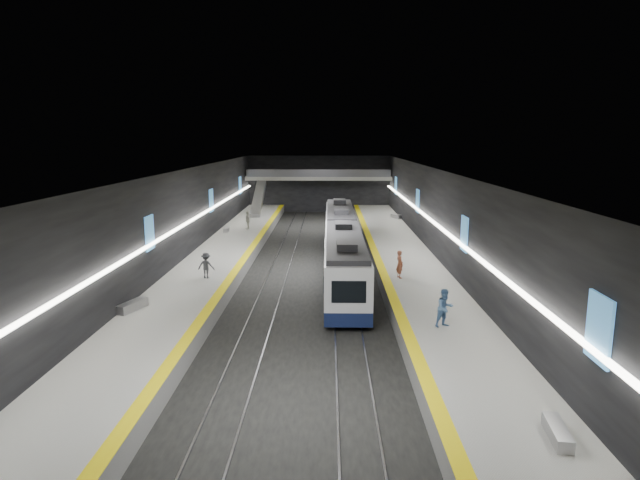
{
  "coord_description": "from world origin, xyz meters",
  "views": [
    {
      "loc": [
        1.43,
        -41.08,
        10.37
      ],
      "look_at": [
        0.71,
        1.85,
        2.2
      ],
      "focal_mm": 30.0,
      "sensor_mm": 36.0,
      "label": 1
    }
  ],
  "objects_px": {
    "escalator": "(258,199)",
    "passenger_left_a": "(248,220)",
    "bench_left_near": "(132,306)",
    "train": "(342,241)",
    "passenger_right_b": "(445,308)",
    "bench_right_near": "(557,433)",
    "bench_left_far": "(226,229)",
    "bench_right_far": "(396,216)",
    "passenger_left_b": "(206,266)",
    "passenger_right_a": "(400,264)"
  },
  "relations": [
    {
      "from": "passenger_right_b",
      "to": "passenger_left_a",
      "type": "height_order",
      "value": "passenger_right_b"
    },
    {
      "from": "train",
      "to": "bench_left_near",
      "type": "height_order",
      "value": "train"
    },
    {
      "from": "bench_left_near",
      "to": "escalator",
      "type": "bearing_deg",
      "value": 106.22
    },
    {
      "from": "bench_right_near",
      "to": "bench_right_far",
      "type": "distance_m",
      "value": 47.68
    },
    {
      "from": "bench_right_near",
      "to": "bench_left_far",
      "type": "bearing_deg",
      "value": 122.22
    },
    {
      "from": "passenger_left_b",
      "to": "bench_left_far",
      "type": "bearing_deg",
      "value": -76.7
    },
    {
      "from": "bench_right_near",
      "to": "passenger_left_b",
      "type": "relative_size",
      "value": 1.06
    },
    {
      "from": "passenger_right_a",
      "to": "passenger_left_b",
      "type": "relative_size",
      "value": 1.08
    },
    {
      "from": "train",
      "to": "bench_left_near",
      "type": "relative_size",
      "value": 14.55
    },
    {
      "from": "bench_right_far",
      "to": "escalator",
      "type": "bearing_deg",
      "value": 143.13
    },
    {
      "from": "bench_left_near",
      "to": "bench_left_far",
      "type": "bearing_deg",
      "value": 108.28
    },
    {
      "from": "passenger_left_a",
      "to": "passenger_left_b",
      "type": "distance_m",
      "value": 20.06
    },
    {
      "from": "bench_left_far",
      "to": "passenger_right_a",
      "type": "height_order",
      "value": "passenger_right_a"
    },
    {
      "from": "escalator",
      "to": "passenger_left_a",
      "type": "xyz_separation_m",
      "value": [
        0.41,
        -11.9,
        -0.95
      ]
    },
    {
      "from": "escalator",
      "to": "bench_right_far",
      "type": "xyz_separation_m",
      "value": [
        17.0,
        -3.83,
        -1.66
      ]
    },
    {
      "from": "passenger_left_b",
      "to": "escalator",
      "type": "bearing_deg",
      "value": -82.32
    },
    {
      "from": "escalator",
      "to": "passenger_right_a",
      "type": "bearing_deg",
      "value": -66.51
    },
    {
      "from": "bench_left_near",
      "to": "passenger_right_a",
      "type": "xyz_separation_m",
      "value": [
        15.71,
        7.27,
        0.7
      ]
    },
    {
      "from": "passenger_right_a",
      "to": "passenger_left_a",
      "type": "xyz_separation_m",
      "value": [
        -13.35,
        19.74,
        0.0
      ]
    },
    {
      "from": "passenger_right_b",
      "to": "bench_left_far",
      "type": "bearing_deg",
      "value": 94.65
    },
    {
      "from": "train",
      "to": "passenger_right_b",
      "type": "xyz_separation_m",
      "value": [
        4.77,
        -16.61,
        -0.21
      ]
    },
    {
      "from": "passenger_right_b",
      "to": "passenger_left_b",
      "type": "height_order",
      "value": "passenger_right_b"
    },
    {
      "from": "bench_right_far",
      "to": "bench_left_near",
      "type": "bearing_deg",
      "value": -142.55
    },
    {
      "from": "passenger_right_a",
      "to": "passenger_left_b",
      "type": "height_order",
      "value": "passenger_right_a"
    },
    {
      "from": "bench_left_far",
      "to": "passenger_right_b",
      "type": "xyz_separation_m",
      "value": [
        16.36,
        -28.04,
        0.77
      ]
    },
    {
      "from": "bench_left_near",
      "to": "passenger_right_b",
      "type": "xyz_separation_m",
      "value": [
        16.73,
        -2.37,
        0.73
      ]
    },
    {
      "from": "escalator",
      "to": "bench_right_far",
      "type": "distance_m",
      "value": 17.51
    },
    {
      "from": "train",
      "to": "passenger_left_a",
      "type": "xyz_separation_m",
      "value": [
        -9.59,
        12.77,
        -0.24
      ]
    },
    {
      "from": "passenger_left_a",
      "to": "passenger_left_b",
      "type": "height_order",
      "value": "passenger_left_a"
    },
    {
      "from": "bench_left_far",
      "to": "bench_right_near",
      "type": "relative_size",
      "value": 0.94
    },
    {
      "from": "bench_left_near",
      "to": "bench_right_far",
      "type": "bearing_deg",
      "value": 80.71
    },
    {
      "from": "bench_left_near",
      "to": "train",
      "type": "bearing_deg",
      "value": 69.08
    },
    {
      "from": "bench_right_near",
      "to": "passenger_right_b",
      "type": "distance_m",
      "value": 10.36
    },
    {
      "from": "bench_left_near",
      "to": "passenger_right_a",
      "type": "relative_size",
      "value": 1.09
    },
    {
      "from": "train",
      "to": "escalator",
      "type": "xyz_separation_m",
      "value": [
        -10.0,
        24.67,
        0.7
      ]
    },
    {
      "from": "passenger_right_b",
      "to": "passenger_left_a",
      "type": "bearing_deg",
      "value": 90.44
    },
    {
      "from": "escalator",
      "to": "passenger_right_b",
      "type": "distance_m",
      "value": 43.85
    },
    {
      "from": "passenger_left_a",
      "to": "escalator",
      "type": "bearing_deg",
      "value": 158.34
    },
    {
      "from": "bench_right_near",
      "to": "passenger_left_a",
      "type": "height_order",
      "value": "passenger_left_a"
    },
    {
      "from": "escalator",
      "to": "bench_left_near",
      "type": "bearing_deg",
      "value": -92.88
    },
    {
      "from": "train",
      "to": "passenger_right_b",
      "type": "distance_m",
      "value": 17.28
    },
    {
      "from": "bench_right_far",
      "to": "passenger_right_a",
      "type": "height_order",
      "value": "passenger_right_a"
    },
    {
      "from": "bench_left_far",
      "to": "bench_left_near",
      "type": "bearing_deg",
      "value": -95.9
    },
    {
      "from": "bench_left_near",
      "to": "bench_right_far",
      "type": "height_order",
      "value": "bench_left_near"
    },
    {
      "from": "bench_left_near",
      "to": "bench_right_near",
      "type": "distance_m",
      "value": 22.09
    },
    {
      "from": "escalator",
      "to": "bench_right_near",
      "type": "bearing_deg",
      "value": -72.56
    },
    {
      "from": "bench_right_far",
      "to": "passenger_right_a",
      "type": "relative_size",
      "value": 1.01
    },
    {
      "from": "escalator",
      "to": "passenger_left_a",
      "type": "height_order",
      "value": "escalator"
    },
    {
      "from": "bench_left_far",
      "to": "bench_right_far",
      "type": "relative_size",
      "value": 0.91
    },
    {
      "from": "passenger_left_a",
      "to": "bench_left_far",
      "type": "bearing_deg",
      "value": -79.89
    }
  ]
}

